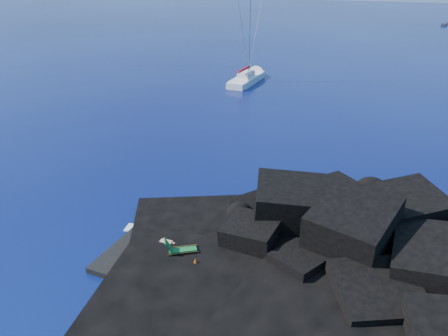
# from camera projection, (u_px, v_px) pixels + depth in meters

# --- Properties ---
(ground) EXTENTS (400.00, 400.00, 0.00)m
(ground) POSITION_uv_depth(u_px,v_px,m) (107.00, 252.00, 25.59)
(ground) COLOR #030436
(ground) RESTS_ON ground
(headland) EXTENTS (24.00, 24.00, 3.60)m
(headland) POSITION_uv_depth(u_px,v_px,m) (338.00, 264.00, 24.54)
(headland) COLOR black
(headland) RESTS_ON ground
(beach) EXTENTS (9.08, 6.86, 0.70)m
(beach) POSITION_uv_depth(u_px,v_px,m) (181.00, 262.00, 24.76)
(beach) COLOR black
(beach) RESTS_ON ground
(surf_foam) EXTENTS (10.00, 8.00, 0.06)m
(surf_foam) POSITION_uv_depth(u_px,v_px,m) (215.00, 223.00, 28.49)
(surf_foam) COLOR white
(surf_foam) RESTS_ON ground
(sailboat) EXTENTS (3.82, 12.50, 12.90)m
(sailboat) POSITION_uv_depth(u_px,v_px,m) (247.00, 82.00, 62.02)
(sailboat) COLOR white
(sailboat) RESTS_ON ground
(deck_chair) EXTENTS (1.94, 1.54, 1.23)m
(deck_chair) POSITION_uv_depth(u_px,v_px,m) (183.00, 246.00, 24.47)
(deck_chair) COLOR #17672E
(deck_chair) RESTS_ON beach
(towel) EXTENTS (2.03, 0.99, 0.05)m
(towel) POSITION_uv_depth(u_px,v_px,m) (166.00, 245.00, 25.60)
(towel) COLOR white
(towel) RESTS_ON beach
(sunbather) EXTENTS (1.92, 0.52, 0.26)m
(sunbather) POSITION_uv_depth(u_px,v_px,m) (166.00, 243.00, 25.54)
(sunbather) COLOR tan
(sunbather) RESTS_ON towel
(marker_cone) EXTENTS (0.46, 0.46, 0.55)m
(marker_cone) POSITION_uv_depth(u_px,v_px,m) (195.00, 263.00, 23.68)
(marker_cone) COLOR #E0520B
(marker_cone) RESTS_ON beach
(distant_boat_a) EXTENTS (2.12, 4.15, 0.53)m
(distant_boat_a) POSITION_uv_depth(u_px,v_px,m) (444.00, 25.00, 119.26)
(distant_boat_a) COLOR #2B2C31
(distant_boat_a) RESTS_ON ground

